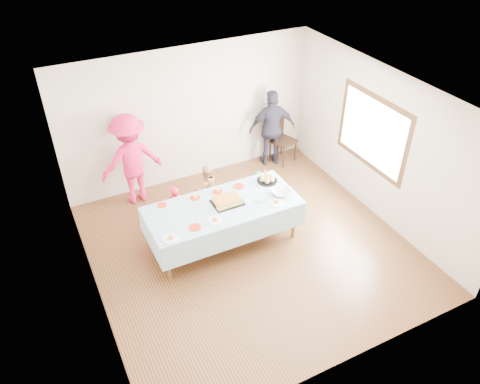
% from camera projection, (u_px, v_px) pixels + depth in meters
% --- Properties ---
extents(ground, '(5.00, 5.00, 0.00)m').
position_uv_depth(ground, '(250.00, 247.00, 7.89)').
color(ground, '#472A14').
rests_on(ground, ground).
extents(room_walls, '(5.04, 5.04, 2.72)m').
position_uv_depth(room_walls, '(254.00, 156.00, 6.88)').
color(room_walls, '#BFAF9C').
rests_on(room_walls, ground).
extents(party_table, '(2.50, 1.10, 0.78)m').
position_uv_depth(party_table, '(223.00, 208.00, 7.59)').
color(party_table, brown).
rests_on(party_table, ground).
extents(birthday_cake, '(0.49, 0.38, 0.09)m').
position_uv_depth(birthday_cake, '(227.00, 201.00, 7.58)').
color(birthday_cake, black).
rests_on(birthday_cake, party_table).
extents(rolls_tray, '(0.36, 0.36, 0.11)m').
position_uv_depth(rolls_tray, '(267.00, 179.00, 8.09)').
color(rolls_tray, black).
rests_on(rolls_tray, party_table).
extents(punch_bowl, '(0.32, 0.32, 0.08)m').
position_uv_depth(punch_bowl, '(281.00, 192.00, 7.78)').
color(punch_bowl, silver).
rests_on(punch_bowl, party_table).
extents(party_hat, '(0.10, 0.10, 0.18)m').
position_uv_depth(party_hat, '(265.00, 173.00, 8.17)').
color(party_hat, silver).
rests_on(party_hat, party_table).
extents(fork_pile, '(0.24, 0.18, 0.07)m').
position_uv_depth(fork_pile, '(261.00, 200.00, 7.62)').
color(fork_pile, white).
rests_on(fork_pile, party_table).
extents(plate_red_far_a, '(0.16, 0.16, 0.01)m').
position_uv_depth(plate_red_far_a, '(162.00, 205.00, 7.55)').
color(plate_red_far_a, red).
rests_on(plate_red_far_a, party_table).
extents(plate_red_far_b, '(0.17, 0.17, 0.01)m').
position_uv_depth(plate_red_far_b, '(195.00, 198.00, 7.71)').
color(plate_red_far_b, red).
rests_on(plate_red_far_b, party_table).
extents(plate_red_far_c, '(0.17, 0.17, 0.01)m').
position_uv_depth(plate_red_far_c, '(218.00, 191.00, 7.86)').
color(plate_red_far_c, red).
rests_on(plate_red_far_c, party_table).
extents(plate_red_far_d, '(0.19, 0.19, 0.01)m').
position_uv_depth(plate_red_far_d, '(239.00, 186.00, 7.98)').
color(plate_red_far_d, red).
rests_on(plate_red_far_d, party_table).
extents(plate_red_near, '(0.19, 0.19, 0.01)m').
position_uv_depth(plate_red_near, '(195.00, 227.00, 7.09)').
color(plate_red_near, red).
rests_on(plate_red_near, party_table).
extents(plate_white_left, '(0.25, 0.25, 0.01)m').
position_uv_depth(plate_white_left, '(171.00, 239.00, 6.88)').
color(plate_white_left, white).
rests_on(plate_white_left, party_table).
extents(plate_white_mid, '(0.22, 0.22, 0.01)m').
position_uv_depth(plate_white_mid, '(215.00, 221.00, 7.22)').
color(plate_white_mid, white).
rests_on(plate_white_mid, party_table).
extents(plate_white_right, '(0.23, 0.23, 0.01)m').
position_uv_depth(plate_white_right, '(276.00, 203.00, 7.60)').
color(plate_white_right, white).
rests_on(plate_white_right, party_table).
extents(dining_chair, '(0.57, 0.57, 1.03)m').
position_uv_depth(dining_chair, '(280.00, 136.00, 9.88)').
color(dining_chair, black).
rests_on(dining_chair, ground).
extents(toddler_left, '(0.32, 0.22, 0.84)m').
position_uv_depth(toddler_left, '(176.00, 207.00, 8.10)').
color(toddler_left, '#E21C42').
rests_on(toddler_left, ground).
extents(toddler_mid, '(0.44, 0.36, 0.77)m').
position_uv_depth(toddler_mid, '(258.00, 190.00, 8.58)').
color(toddler_mid, '#26733D').
rests_on(toddler_mid, ground).
extents(toddler_right, '(0.45, 0.36, 0.92)m').
position_uv_depth(toddler_right, '(206.00, 188.00, 8.50)').
color(toddler_right, tan).
rests_on(toddler_right, ground).
extents(adult_left, '(1.18, 0.73, 1.77)m').
position_uv_depth(adult_left, '(131.00, 159.00, 8.50)').
color(adult_left, '#E31C52').
rests_on(adult_left, ground).
extents(adult_right, '(1.03, 0.61, 1.65)m').
position_uv_depth(adult_right, '(272.00, 128.00, 9.61)').
color(adult_right, '#2D2A39').
rests_on(adult_right, ground).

